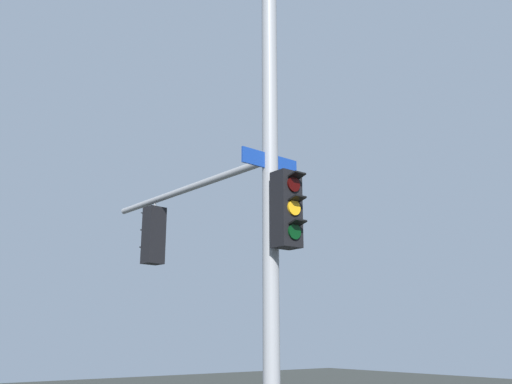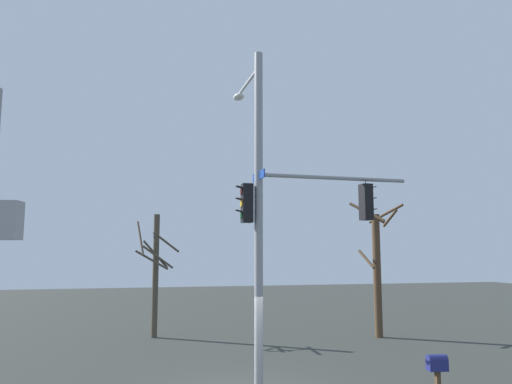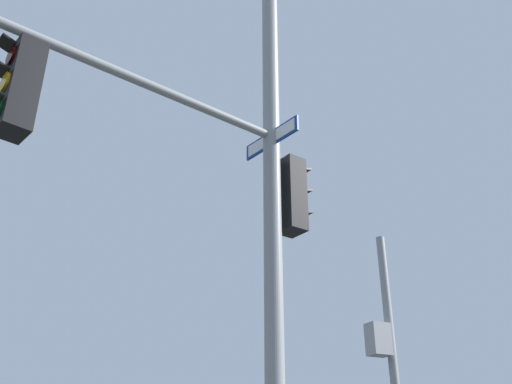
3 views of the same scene
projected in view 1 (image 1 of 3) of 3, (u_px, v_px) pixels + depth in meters
The scene contains 1 object.
main_signal_pole_assembly at pixel (239, 206), 8.57m from camera, with size 3.38×5.37×9.57m.
Camera 1 is at (5.57, 5.81, 3.35)m, focal length 39.20 mm.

